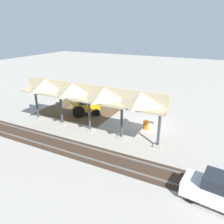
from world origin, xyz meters
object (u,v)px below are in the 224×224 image
(distant_parked_car, at_px, (221,191))
(backhoe, at_px, (85,105))
(stop_sign, at_px, (162,115))
(traffic_barrel, at_px, (146,125))

(distant_parked_car, bearing_deg, backhoe, -29.46)
(stop_sign, relative_size, distant_parked_car, 0.49)
(stop_sign, bearing_deg, traffic_barrel, 27.32)
(stop_sign, xyz_separation_m, traffic_barrel, (1.44, 0.74, -1.08))
(distant_parked_car, height_order, traffic_barrel, distant_parked_car)
(distant_parked_car, xyz_separation_m, traffic_barrel, (7.31, -8.09, -0.53))
(distant_parked_car, bearing_deg, traffic_barrel, -47.88)
(backhoe, relative_size, traffic_barrel, 5.32)
(traffic_barrel, bearing_deg, backhoe, -3.45)
(traffic_barrel, bearing_deg, distant_parked_car, 132.12)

